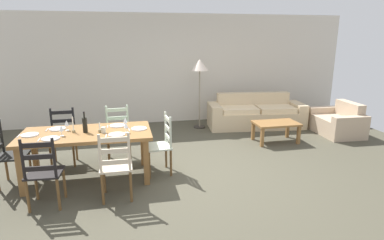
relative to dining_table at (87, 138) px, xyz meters
name	(u,v)px	position (x,y,z in m)	size (l,w,h in m)	color
ground_plane	(191,171)	(1.60, -0.03, -0.67)	(9.60, 9.60, 0.02)	#474435
wall_far	(164,69)	(1.60, 3.27, 0.69)	(9.60, 0.16, 2.70)	beige
dining_table	(87,138)	(0.00, 0.00, 0.00)	(1.90, 0.96, 0.75)	olive
dining_chair_near_left	(43,172)	(-0.46, -0.77, -0.19)	(0.44, 0.42, 0.96)	black
dining_chair_near_right	(116,166)	(0.43, -0.75, -0.19)	(0.42, 0.40, 0.96)	beige
dining_chair_far_left	(63,137)	(-0.48, 0.74, -0.19)	(0.42, 0.41, 0.96)	black
dining_chair_far_right	(118,133)	(0.44, 0.75, -0.19)	(0.43, 0.41, 0.96)	beige
dining_chair_head_west	(8,154)	(-1.11, 0.03, -0.19)	(0.41, 0.43, 0.96)	black
dining_chair_head_east	(161,144)	(1.11, 0.00, -0.19)	(0.43, 0.45, 0.96)	beige
dinner_plate_near_left	(51,139)	(-0.45, -0.25, 0.10)	(0.24, 0.24, 0.02)	white
fork_near_left	(39,140)	(-0.60, -0.25, 0.09)	(0.02, 0.17, 0.01)	silver
dinner_plate_near_right	(117,135)	(0.45, -0.25, 0.10)	(0.24, 0.24, 0.02)	white
fork_near_right	(106,136)	(0.30, -0.25, 0.09)	(0.02, 0.17, 0.01)	silver
dinner_plate_far_left	(57,129)	(-0.45, 0.25, 0.10)	(0.24, 0.24, 0.02)	white
fork_far_left	(47,130)	(-0.60, 0.25, 0.09)	(0.02, 0.17, 0.01)	silver
dinner_plate_far_right	(117,126)	(0.45, 0.25, 0.10)	(0.24, 0.24, 0.02)	white
fork_far_right	(108,126)	(0.30, 0.25, 0.09)	(0.02, 0.17, 0.01)	silver
dinner_plate_head_west	(30,135)	(-0.78, 0.00, 0.10)	(0.24, 0.24, 0.02)	white
fork_head_west	(19,136)	(-0.93, 0.00, 0.09)	(0.02, 0.17, 0.01)	silver
dinner_plate_head_east	(139,129)	(0.78, 0.00, 0.10)	(0.24, 0.24, 0.02)	white
fork_head_east	(129,130)	(0.63, 0.00, 0.09)	(0.02, 0.17, 0.01)	silver
wine_bottle	(85,125)	(-0.01, -0.01, 0.20)	(0.07, 0.07, 0.32)	black
wine_glass_near_left	(61,129)	(-0.32, -0.13, 0.20)	(0.06, 0.06, 0.16)	white
wine_glass_near_right	(126,126)	(0.59, -0.15, 0.20)	(0.06, 0.06, 0.16)	white
wine_glass_far_left	(67,123)	(-0.29, 0.15, 0.20)	(0.06, 0.06, 0.16)	white
wine_glass_far_right	(125,121)	(0.58, 0.15, 0.20)	(0.06, 0.06, 0.16)	white
coffee_cup_primary	(104,130)	(0.26, -0.09, 0.13)	(0.07, 0.07, 0.09)	beige
candle_tall	(73,128)	(-0.18, 0.02, 0.15)	(0.05, 0.05, 0.24)	#998C66
candle_short	(100,130)	(0.20, -0.04, 0.13)	(0.05, 0.05, 0.15)	#998C66
couch	(255,115)	(3.69, 2.27, -0.37)	(2.35, 1.04, 0.80)	beige
coffee_table	(276,125)	(3.63, 1.06, -0.31)	(0.90, 0.56, 0.42)	olive
armchair_upholstered	(339,123)	(5.30, 1.31, -0.41)	(0.85, 1.19, 0.72)	tan
standing_lamp	(200,69)	(2.33, 2.46, 0.75)	(0.40, 0.40, 1.64)	#332D28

